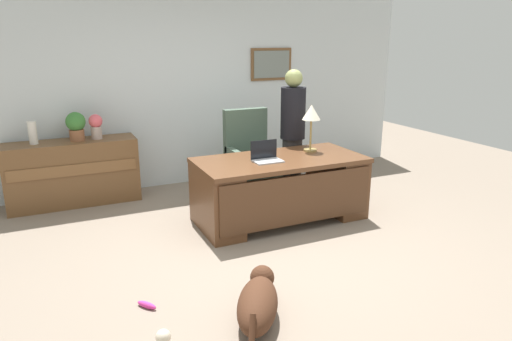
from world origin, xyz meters
The scene contains 14 objects.
ground_plane centered at (0.00, 0.00, 0.00)m, with size 12.00×12.00×0.00m, color gray.
back_wall centered at (0.01, 2.60, 1.35)m, with size 7.00×0.16×2.70m.
desk centered at (0.47, 0.64, 0.41)m, with size 1.93×0.94×0.74m.
credenza centered at (-1.68, 2.25, 0.41)m, with size 1.59×0.50×0.82m.
armchair centered at (0.50, 1.59, 0.51)m, with size 0.60×0.59×1.16m.
person_standing centered at (0.97, 1.29, 0.88)m, with size 0.32×0.32×1.69m.
dog_lying centered at (-0.62, -1.08, 0.15)m, with size 0.61×0.76×0.30m.
laptop centered at (0.27, 0.63, 0.80)m, with size 0.32×0.22×0.22m.
desk_lamp centered at (0.96, 0.82, 1.18)m, with size 0.22×0.22×0.56m.
vase_with_flowers centered at (-1.35, 2.25, 1.00)m, with size 0.17×0.17×0.32m.
vase_empty centered at (-2.09, 2.25, 0.96)m, with size 0.10×0.10×0.28m, color silver.
potted_plant centered at (-1.59, 2.25, 1.02)m, with size 0.24×0.24×0.36m.
dog_toy_ball centered at (-1.35, -1.07, 0.05)m, with size 0.11×0.11×0.11m, color beige.
dog_toy_plush centered at (-1.36, -0.57, 0.03)m, with size 0.18×0.05×0.05m, color #D8338C.
Camera 1 is at (-1.92, -3.87, 2.07)m, focal length 32.40 mm.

